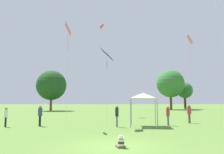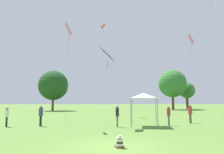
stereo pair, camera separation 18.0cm
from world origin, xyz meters
name	(u,v)px [view 1 (the left image)]	position (x,y,z in m)	size (l,w,h in m)	color
ground_plane	(114,147)	(0.00, 0.00, 0.00)	(300.00, 300.00, 0.00)	#567A33
seated_toddler	(121,142)	(0.30, -0.28, 0.25)	(0.47, 0.54, 0.59)	brown
person_standing_0	(168,114)	(5.35, 8.95, 1.07)	(0.45, 0.45, 1.77)	slate
person_standing_1	(40,114)	(-6.12, 8.86, 1.09)	(0.51, 0.51, 1.82)	black
person_standing_2	(6,115)	(-8.90, 8.43, 1.02)	(0.39, 0.39, 1.68)	black
person_standing_3	(189,112)	(8.11, 10.96, 1.10)	(0.51, 0.51, 1.85)	brown
person_standing_4	(117,113)	(0.63, 8.00, 1.15)	(0.37, 0.37, 1.86)	slate
canopy_tent	(143,96)	(3.03, 8.50, 2.64)	(2.82, 2.82, 2.92)	white
kite_2	(190,41)	(9.65, 13.80, 9.20)	(0.76, 1.19, 9.95)	pink
kite_3	(107,55)	(-0.23, 8.11, 6.25)	(1.26, 1.56, 6.81)	#1E2328
kite_4	(68,31)	(-3.60, 7.46, 8.18)	(0.72, 1.15, 8.87)	pink
kite_6	(102,31)	(-0.81, 23.38, 13.45)	(0.69, 0.88, 14.58)	red
distant_tree_0	(185,91)	(22.61, 50.15, 5.19)	(4.49, 4.49, 7.50)	#473323
distant_tree_1	(51,85)	(-12.60, 40.31, 5.87)	(6.91, 6.91, 9.34)	brown
distant_tree_2	(170,84)	(17.28, 46.05, 6.82)	(7.31, 7.31, 10.50)	brown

